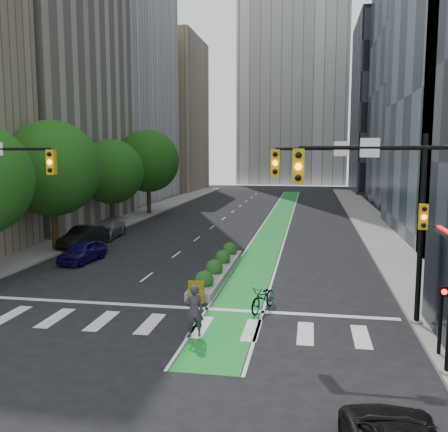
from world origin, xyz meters
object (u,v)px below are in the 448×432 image
at_px(median_planter, 218,269).
at_px(cyclist, 194,311).
at_px(parked_car_left_far, 108,229).
at_px(bicycle, 263,298).
at_px(parked_car_left_near, 83,251).
at_px(parked_car_left_mid, 84,237).

relative_size(median_planter, cyclist, 5.28).
bearing_deg(parked_car_left_far, cyclist, -62.65).
xyz_separation_m(bicycle, parked_car_left_near, (-11.74, 7.46, 0.10)).
distance_m(bicycle, parked_car_left_near, 13.91).
distance_m(cyclist, parked_car_left_far, 22.50).
bearing_deg(bicycle, parked_car_left_far, 150.38).
relative_size(bicycle, parked_car_left_near, 0.55).
bearing_deg(bicycle, parked_car_left_mid, 159.05).
relative_size(median_planter, parked_car_left_near, 2.64).
xyz_separation_m(median_planter, parked_car_left_far, (-10.70, 10.30, 0.31)).
relative_size(bicycle, parked_car_left_mid, 0.46).
distance_m(bicycle, parked_car_left_far, 20.99).
bearing_deg(bicycle, median_planter, 137.81).
xyz_separation_m(bicycle, parked_car_left_far, (-13.70, 15.90, 0.13)).
height_order(parked_car_left_near, parked_car_left_far, parked_car_left_far).
bearing_deg(parked_car_left_far, median_planter, -47.30).
distance_m(cyclist, parked_car_left_mid, 19.04).
bearing_deg(parked_car_left_mid, cyclist, -47.23).
bearing_deg(cyclist, bicycle, -146.91).
relative_size(parked_car_left_near, parked_car_left_far, 0.82).
bearing_deg(parked_car_left_near, parked_car_left_far, 108.91).
bearing_deg(cyclist, parked_car_left_mid, -77.14).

